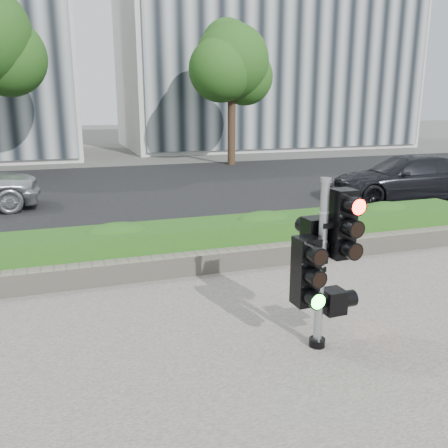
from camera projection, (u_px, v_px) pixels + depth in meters
The scene contains 10 objects.
ground at pixel (235, 322), 6.27m from camera, with size 120.00×120.00×0.00m, color #51514C.
sidewalk at pixel (337, 446), 3.98m from camera, with size 16.00×11.00×0.03m, color #9E9389.
road at pixel (130, 192), 15.44m from camera, with size 60.00×13.00×0.02m, color black.
curb at pixel (179, 250), 9.15m from camera, with size 60.00×0.25×0.12m, color gray.
stone_wall at pixel (196, 263), 7.97m from camera, with size 12.00×0.32×0.34m, color gray.
hedge at pixel (186, 243), 8.52m from camera, with size 12.00×1.00×0.68m, color #448D2B.
building_right at pixel (262, 53), 31.15m from camera, with size 18.00×10.00×12.00m, color #B7B7B2.
tree_right at pixel (231, 64), 21.14m from camera, with size 4.10×3.58×6.53m.
traffic_signal at pixel (322, 256), 5.35m from camera, with size 0.70×0.51×2.00m.
car_dark at pixel (406, 178), 13.90m from camera, with size 1.83×4.50×1.31m, color black.
Camera 1 is at (-1.99, -5.40, 2.81)m, focal length 38.00 mm.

